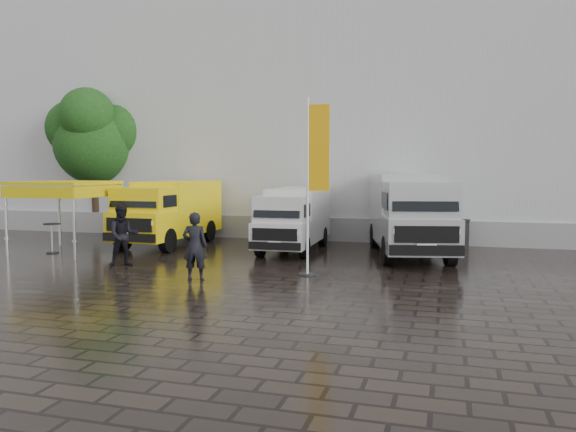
% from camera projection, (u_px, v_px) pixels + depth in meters
% --- Properties ---
extents(ground, '(120.00, 120.00, 0.00)m').
position_uv_depth(ground, '(306.00, 275.00, 16.13)').
color(ground, black).
rests_on(ground, ground).
extents(exhibition_hall, '(44.00, 16.00, 12.00)m').
position_uv_depth(exhibition_hall, '(414.00, 115.00, 30.42)').
color(exhibition_hall, silver).
rests_on(exhibition_hall, ground).
extents(hall_plinth, '(44.00, 0.15, 1.00)m').
position_uv_depth(hall_plinth, '(400.00, 231.00, 23.16)').
color(hall_plinth, gray).
rests_on(hall_plinth, ground).
extents(van_yellow, '(2.27, 5.62, 2.57)m').
position_uv_depth(van_yellow, '(169.00, 214.00, 22.50)').
color(van_yellow, yellow).
rests_on(van_yellow, ground).
extents(van_white, '(1.98, 5.46, 2.34)m').
position_uv_depth(van_white, '(294.00, 220.00, 20.99)').
color(van_white, silver).
rests_on(van_white, ground).
extents(van_silver, '(3.66, 7.01, 2.90)m').
position_uv_depth(van_silver, '(409.00, 215.00, 19.81)').
color(van_silver, '#BBBEC1').
rests_on(van_silver, ground).
extents(canopy_tent, '(3.01, 3.01, 2.62)m').
position_uv_depth(canopy_tent, '(64.00, 186.00, 20.58)').
color(canopy_tent, silver).
rests_on(canopy_tent, ground).
extents(flagpole, '(0.88, 0.50, 5.07)m').
position_uv_depth(flagpole, '(314.00, 177.00, 15.96)').
color(flagpole, black).
rests_on(flagpole, ground).
extents(tree, '(3.95, 4.04, 7.09)m').
position_uv_depth(tree, '(96.00, 139.00, 27.20)').
color(tree, black).
rests_on(tree, ground).
extents(cocktail_table, '(0.60, 0.60, 1.09)m').
position_uv_depth(cocktail_table, '(52.00, 238.00, 20.44)').
color(cocktail_table, black).
rests_on(cocktail_table, ground).
extents(wheelie_bin, '(0.73, 0.73, 1.13)m').
position_uv_depth(wheelie_bin, '(460.00, 233.00, 21.91)').
color(wheelie_bin, black).
rests_on(wheelie_bin, ground).
extents(person_front, '(0.77, 0.59, 1.88)m').
position_uv_depth(person_front, '(195.00, 246.00, 15.39)').
color(person_front, black).
rests_on(person_front, ground).
extents(person_tent, '(1.19, 1.15, 1.93)m').
position_uv_depth(person_tent, '(123.00, 235.00, 17.70)').
color(person_tent, black).
rests_on(person_tent, ground).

